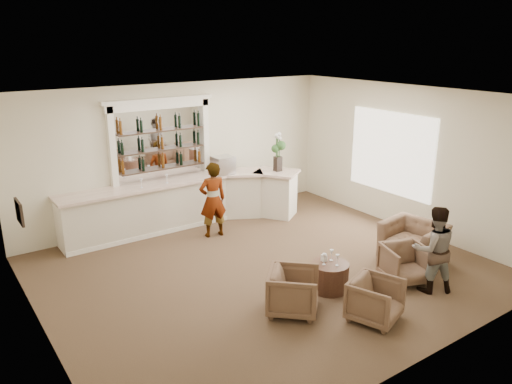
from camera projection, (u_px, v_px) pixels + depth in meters
ground at (266, 270)px, 9.60m from camera, size 8.00×8.00×0.00m
room_shell at (252, 144)px, 9.55m from camera, size 8.04×7.02×3.32m
bar_counter at (185, 203)px, 11.68m from camera, size 5.72×1.80×1.14m
back_bar_alcove at (161, 141)px, 11.39m from camera, size 2.64×0.25×3.00m
cocktail_table at (329, 276)px, 8.81m from camera, size 0.67×0.67×0.50m
sommelier at (213, 200)px, 11.03m from camera, size 0.68×0.50×1.70m
guest at (434, 249)px, 8.63m from camera, size 0.95×0.89×1.56m
armchair_left at (293, 291)px, 8.06m from camera, size 1.13×1.13×0.74m
armchair_center at (375, 300)px, 7.82m from camera, size 0.96×0.97×0.69m
armchair_right at (405, 264)px, 9.08m from camera, size 0.96×0.98×0.70m
armchair_far at (413, 240)px, 10.06m from camera, size 1.15×1.27×0.73m
espresso_machine at (223, 165)px, 11.96m from camera, size 0.49×0.42×0.43m
flower_vase at (278, 149)px, 12.12m from camera, size 0.25×0.25×0.96m
wine_glass_bar_left at (141, 183)px, 10.88m from camera, size 0.07×0.07×0.21m
wine_glass_bar_right at (167, 179)px, 11.22m from camera, size 0.07×0.07×0.21m
wine_glass_tbl_a at (324, 259)px, 8.66m from camera, size 0.07×0.07×0.21m
wine_glass_tbl_b at (331, 255)px, 8.82m from camera, size 0.07×0.07×0.21m
wine_glass_tbl_c at (337, 260)px, 8.62m from camera, size 0.07×0.07×0.21m
napkin_holder at (324, 258)px, 8.82m from camera, size 0.08×0.08×0.12m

